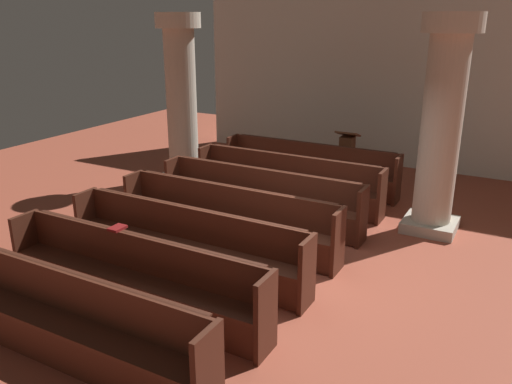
# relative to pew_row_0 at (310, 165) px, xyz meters

# --- Properties ---
(ground_plane) EXTENTS (19.20, 19.20, 0.00)m
(ground_plane) POSITION_rel_pew_row_0_xyz_m (1.07, -3.43, -0.50)
(ground_plane) COLOR #9E4733
(back_wall) EXTENTS (10.00, 0.16, 4.50)m
(back_wall) POSITION_rel_pew_row_0_xyz_m (1.07, 2.65, 1.75)
(back_wall) COLOR silver
(back_wall) RESTS_ON ground
(pew_row_0) EXTENTS (3.68, 0.46, 0.93)m
(pew_row_0) POSITION_rel_pew_row_0_xyz_m (0.00, 0.00, 0.00)
(pew_row_0) COLOR #4C2316
(pew_row_0) RESTS_ON ground
(pew_row_1) EXTENTS (3.68, 0.46, 0.93)m
(pew_row_1) POSITION_rel_pew_row_0_xyz_m (0.00, -1.07, 0.00)
(pew_row_1) COLOR #4C2316
(pew_row_1) RESTS_ON ground
(pew_row_2) EXTENTS (3.68, 0.47, 0.93)m
(pew_row_2) POSITION_rel_pew_row_0_xyz_m (0.00, -2.15, 0.00)
(pew_row_2) COLOR #4C2316
(pew_row_2) RESTS_ON ground
(pew_row_3) EXTENTS (3.68, 0.46, 0.93)m
(pew_row_3) POSITION_rel_pew_row_0_xyz_m (0.00, -3.22, 0.00)
(pew_row_3) COLOR #4C2316
(pew_row_3) RESTS_ON ground
(pew_row_4) EXTENTS (3.68, 0.46, 0.93)m
(pew_row_4) POSITION_rel_pew_row_0_xyz_m (0.00, -4.29, 0.00)
(pew_row_4) COLOR #4C2316
(pew_row_4) RESTS_ON ground
(pew_row_5) EXTENTS (3.68, 0.47, 0.93)m
(pew_row_5) POSITION_rel_pew_row_0_xyz_m (0.00, -5.37, 0.00)
(pew_row_5) COLOR #4C2316
(pew_row_5) RESTS_ON ground
(pew_row_6) EXTENTS (3.68, 0.46, 0.93)m
(pew_row_6) POSITION_rel_pew_row_0_xyz_m (0.00, -6.44, 0.00)
(pew_row_6) COLOR #4C2316
(pew_row_6) RESTS_ON ground
(pillar_aisle_side) EXTENTS (0.91, 0.91, 3.47)m
(pillar_aisle_side) POSITION_rel_pew_row_0_xyz_m (2.65, -1.04, 1.31)
(pillar_aisle_side) COLOR #B6AD9A
(pillar_aisle_side) RESTS_ON ground
(pillar_far_side) EXTENTS (0.91, 0.91, 3.47)m
(pillar_far_side) POSITION_rel_pew_row_0_xyz_m (-2.60, -0.77, 1.31)
(pillar_far_side) COLOR #B6AD9A
(pillar_far_side) RESTS_ON ground
(lectern) EXTENTS (0.48, 0.45, 1.08)m
(lectern) POSITION_rel_pew_row_0_xyz_m (0.44, 1.00, -0.04)
(lectern) COLOR brown
(lectern) RESTS_ON ground
(hymn_book) EXTENTS (0.15, 0.21, 0.03)m
(hymn_book) POSITION_rel_pew_row_0_xyz_m (-0.36, -5.18, 0.45)
(hymn_book) COLOR maroon
(hymn_book) RESTS_ON pew_row_5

